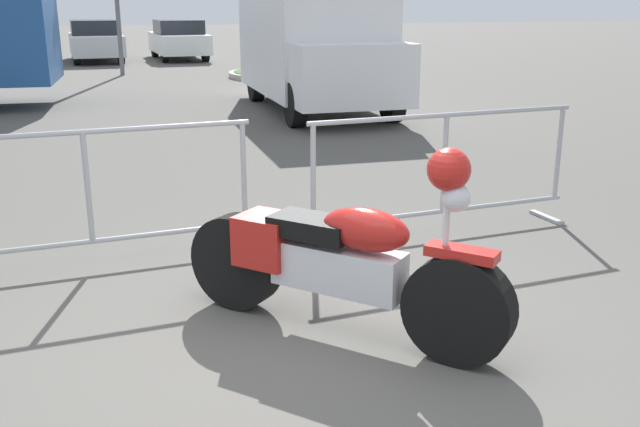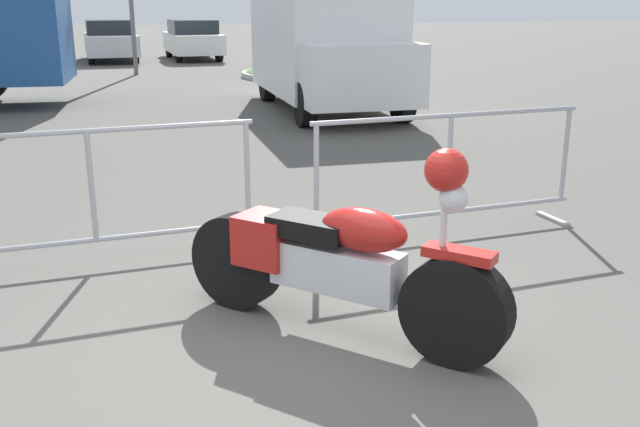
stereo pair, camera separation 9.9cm
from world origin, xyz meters
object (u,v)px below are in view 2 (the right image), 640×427
object	(u,v)px
crowd_barrier_near	(92,195)
crowd_barrier_far	(449,172)
delivery_van	(325,42)
parked_car_silver	(110,40)
parked_car_blue	(23,42)
parked_car_white	(193,39)
motorcycle	(337,260)

from	to	relation	value
crowd_barrier_near	crowd_barrier_far	world-z (taller)	same
delivery_van	parked_car_silver	world-z (taller)	delivery_van
crowd_barrier_near	parked_car_blue	xyz separation A→B (m)	(-2.95, 20.32, 0.12)
crowd_barrier_far	parked_car_white	size ratio (longest dim) A/B	0.62
motorcycle	delivery_van	size ratio (longest dim) A/B	0.34
motorcycle	crowd_barrier_near	world-z (taller)	motorcycle
crowd_barrier_far	parked_car_blue	world-z (taller)	parked_car_blue
crowd_barrier_near	parked_car_blue	distance (m)	20.53
parked_car_blue	parked_car_white	size ratio (longest dim) A/B	1.00
motorcycle	parked_car_white	world-z (taller)	parked_car_white
crowd_barrier_far	parked_car_blue	xyz separation A→B (m)	(-5.89, 20.32, 0.12)
crowd_barrier_far	crowd_barrier_near	bearing A→B (deg)	180.00
delivery_van	parked_car_white	size ratio (longest dim) A/B	1.23
parked_car_blue	parked_car_silver	size ratio (longest dim) A/B	0.98
crowd_barrier_near	parked_car_silver	size ratio (longest dim) A/B	0.61
motorcycle	parked_car_blue	world-z (taller)	parked_car_blue
parked_car_silver	crowd_barrier_near	bearing A→B (deg)	176.87
crowd_barrier_far	parked_car_white	distance (m)	20.43
crowd_barrier_near	crowd_barrier_far	xyz separation A→B (m)	(2.95, 0.00, 0.00)
parked_car_white	delivery_van	bearing A→B (deg)	-177.76
crowd_barrier_far	parked_car_silver	world-z (taller)	parked_car_silver
crowd_barrier_far	parked_car_white	world-z (taller)	parked_car_white
parked_car_silver	parked_car_white	world-z (taller)	parked_car_silver
motorcycle	parked_car_silver	bearing A→B (deg)	140.57
crowd_barrier_far	parked_car_blue	size ratio (longest dim) A/B	0.62
crowd_barrier_near	parked_car_blue	size ratio (longest dim) A/B	0.62
motorcycle	crowd_barrier_far	distance (m)	2.19
motorcycle	crowd_barrier_near	distance (m)	2.19
crowd_barrier_far	delivery_van	xyz separation A→B (m)	(0.97, 7.59, 0.68)
parked_car_blue	parked_car_silver	distance (m)	2.77
delivery_van	parked_car_white	bearing A→B (deg)	-174.09
parked_car_silver	delivery_van	bearing A→B (deg)	-165.81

